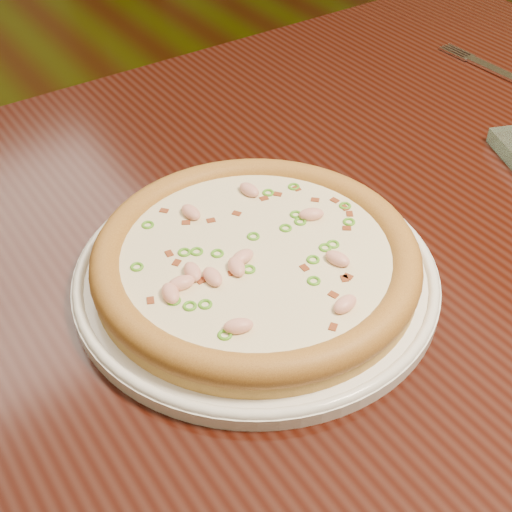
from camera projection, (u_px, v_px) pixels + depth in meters
ground at (221, 437)px, 1.41m from camera, size 9.00×9.00×0.00m
hero_table at (319, 280)px, 0.80m from camera, size 1.20×0.80×0.75m
plate at (256, 274)px, 0.65m from camera, size 0.33×0.33×0.02m
pizza at (256, 259)px, 0.64m from camera, size 0.29×0.29×0.03m
fork at (495, 70)px, 0.97m from camera, size 0.02×0.18×0.00m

